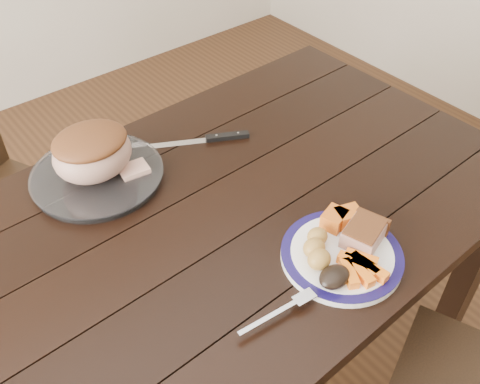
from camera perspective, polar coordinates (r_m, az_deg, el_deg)
ground at (r=1.86m, az=-2.44°, el=-19.34°), size 4.00×4.00×0.00m
dining_table at (r=1.32m, az=-3.27°, el=-5.63°), size 1.62×0.93×0.75m
dinner_plate at (r=1.18m, az=10.77°, el=-6.71°), size 0.26×0.26×0.02m
plate_rim at (r=1.17m, az=10.83°, el=-6.44°), size 0.26×0.26×0.02m
serving_platter at (r=1.39m, az=-14.93°, el=1.62°), size 0.32×0.32×0.02m
pork_slice at (r=1.19m, az=13.05°, el=-4.41°), size 0.11×0.10×0.04m
roasted_potatoes at (r=1.14m, az=8.20°, el=-6.02°), size 0.09×0.09×0.04m
carrot_batons at (r=1.14m, az=12.70°, el=-7.81°), size 0.10×0.11×0.02m
pumpkin_wedges at (r=1.21m, az=10.74°, el=-2.74°), size 0.10×0.07×0.04m
dark_mushroom at (r=1.10m, az=10.04°, el=-8.90°), size 0.07×0.05×0.03m
fork at (r=1.06m, az=4.60°, el=-12.41°), size 0.18×0.04×0.00m
roast_joint at (r=1.35m, az=-15.46°, el=3.94°), size 0.20×0.17×0.13m
cut_slice at (r=1.36m, az=-11.24°, el=2.31°), size 0.08×0.07×0.02m
carving_knife at (r=1.48m, az=-2.88°, el=5.73°), size 0.29×0.17×0.01m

